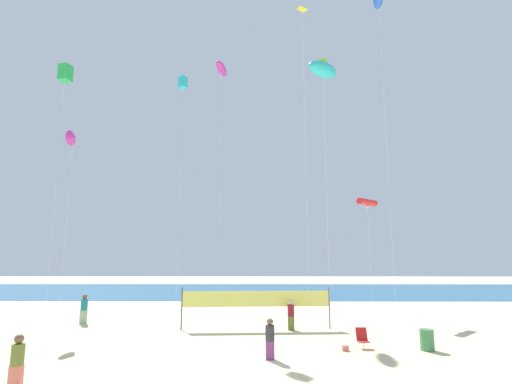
% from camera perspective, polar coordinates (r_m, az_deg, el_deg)
% --- Properties ---
extents(ground_plane, '(120.00, 120.00, 0.00)m').
position_cam_1_polar(ground_plane, '(15.55, -6.75, -25.41)').
color(ground_plane, beige).
extents(ocean_band, '(120.00, 20.00, 0.01)m').
position_cam_1_polar(ocean_band, '(46.52, -1.74, -14.51)').
color(ocean_band, '#28608C').
rests_on(ocean_band, ground).
extents(beachgoer_teal_shirt, '(0.41, 0.41, 1.81)m').
position_cam_1_polar(beachgoer_teal_shirt, '(27.52, -24.24, -15.46)').
color(beachgoer_teal_shirt, '#99B28C').
rests_on(beachgoer_teal_shirt, ground).
extents(beachgoer_charcoal_shirt, '(0.38, 0.38, 1.66)m').
position_cam_1_polar(beachgoer_charcoal_shirt, '(17.18, 2.09, -20.83)').
color(beachgoer_charcoal_shirt, '#7A3872').
rests_on(beachgoer_charcoal_shirt, ground).
extents(beachgoer_olive_shirt, '(0.40, 0.40, 1.77)m').
position_cam_1_polar(beachgoer_olive_shirt, '(15.57, -32.02, -20.53)').
color(beachgoer_olive_shirt, '#EA7260').
rests_on(beachgoer_olive_shirt, ground).
extents(beachgoer_maroon_shirt, '(0.39, 0.39, 1.69)m').
position_cam_1_polar(beachgoer_maroon_shirt, '(23.36, 5.23, -17.64)').
color(beachgoer_maroon_shirt, olive).
rests_on(beachgoer_maroon_shirt, ground).
extents(folding_beach_chair, '(0.52, 0.65, 0.89)m').
position_cam_1_polar(folding_beach_chair, '(19.85, 15.56, -20.16)').
color(folding_beach_chair, red).
rests_on(folding_beach_chair, ground).
extents(trash_barrel, '(0.61, 0.61, 0.93)m').
position_cam_1_polar(trash_barrel, '(20.30, 24.12, -19.46)').
color(trash_barrel, '#3F7F4C').
rests_on(trash_barrel, ground).
extents(volleyball_net, '(8.76, 0.55, 2.40)m').
position_cam_1_polar(volleyball_net, '(23.39, 0.03, -15.83)').
color(volleyball_net, '#4C4C51').
rests_on(volleyball_net, ground).
extents(beach_handbag, '(0.30, 0.15, 0.24)m').
position_cam_1_polar(beach_handbag, '(19.17, 13.20, -21.72)').
color(beach_handbag, '#EA7260').
rests_on(beach_handbag, ground).
extents(kite_magenta_inflatable, '(1.22, 2.18, 21.15)m').
position_cam_1_polar(kite_magenta_inflatable, '(35.80, -5.15, 17.78)').
color(kite_magenta_inflatable, silver).
rests_on(kite_magenta_inflatable, ground).
extents(kite_yellow_diamond, '(0.67, 0.66, 18.61)m').
position_cam_1_polar(kite_yellow_diamond, '(24.46, 7.00, 24.16)').
color(kite_yellow_diamond, silver).
rests_on(kite_yellow_diamond, ground).
extents(kite_red_tube, '(1.91, 1.84, 8.33)m').
position_cam_1_polar(kite_red_tube, '(29.32, 16.25, -1.51)').
color(kite_red_tube, silver).
rests_on(kite_red_tube, ground).
extents(kite_green_box, '(0.83, 0.83, 17.03)m').
position_cam_1_polar(kite_green_box, '(30.08, -26.52, 15.53)').
color(kite_green_box, silver).
rests_on(kite_green_box, ground).
extents(kite_cyan_inflatable, '(2.12, 2.12, 14.13)m').
position_cam_1_polar(kite_cyan_inflatable, '(20.51, 9.94, 17.52)').
color(kite_cyan_inflatable, silver).
rests_on(kite_cyan_inflatable, ground).
extents(kite_magenta_delta, '(0.62, 1.16, 13.16)m').
position_cam_1_polar(kite_magenta_delta, '(30.79, -25.59, 7.26)').
color(kite_magenta_delta, silver).
rests_on(kite_magenta_delta, ground).
extents(kite_cyan_box, '(0.72, 0.72, 17.48)m').
position_cam_1_polar(kite_cyan_box, '(30.32, -10.84, 15.59)').
color(kite_cyan_box, silver).
rests_on(kite_cyan_box, ground).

